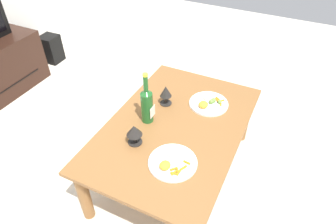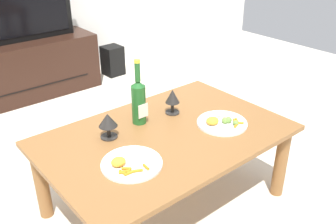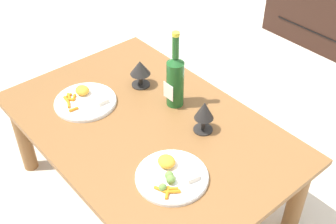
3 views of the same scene
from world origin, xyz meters
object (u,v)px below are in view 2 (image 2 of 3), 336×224
dining_table (166,145)px  goblet_left (108,122)px  wine_bottle (139,100)px  dinner_plate_left (131,163)px  floor_speaker (113,60)px  goblet_right (172,98)px  dinner_plate_right (222,122)px  tv_screen (8,6)px  tv_stand (20,71)px

dining_table → goblet_left: size_ratio=9.45×
wine_bottle → dinner_plate_left: bearing=-131.4°
floor_speaker → goblet_right: bearing=-113.1°
goblet_left → dinner_plate_right: 0.59m
dining_table → wine_bottle: size_ratio=3.50×
floor_speaker → tv_screen: bearing=176.3°
floor_speaker → goblet_right: (-0.67, -1.72, 0.39)m
floor_speaker → wine_bottle: size_ratio=0.84×
dining_table → goblet_right: bearing=41.3°
wine_bottle → floor_speaker: bearing=62.7°
wine_bottle → goblet_left: size_ratio=2.70×
floor_speaker → dinner_plate_right: size_ratio=1.11×
dining_table → goblet_right: size_ratio=8.68×
tv_stand → goblet_left: bearing=-95.4°
floor_speaker → wine_bottle: (-0.87, -1.69, 0.43)m
tv_stand → dinner_plate_left: bearing=-96.2°
goblet_left → dinner_plate_left: goblet_left is taller
tv_screen → wine_bottle: (0.04, -1.72, -0.22)m
tv_stand → goblet_right: 1.79m
dining_table → goblet_right: 0.28m
dining_table → dinner_plate_left: size_ratio=4.52×
tv_screen → goblet_left: 1.77m
tv_stand → floor_speaker: (0.91, -0.03, -0.10)m
tv_stand → dinner_plate_right: bearing=-80.0°
tv_screen → floor_speaker: 1.12m
wine_bottle → goblet_left: 0.21m
dining_table → goblet_right: goblet_right is taller
dining_table → tv_stand: tv_stand is taller
dining_table → dinner_plate_right: dinner_plate_right is taller
tv_stand → goblet_right: (0.24, -1.75, 0.29)m
tv_screen → wine_bottle: tv_screen is taller
tv_screen → floor_speaker: (0.91, -0.03, -0.65)m
tv_screen → goblet_left: tv_screen is taller
tv_screen → dinner_plate_right: (0.36, -2.01, -0.34)m
tv_stand → tv_screen: size_ratio=1.26×
goblet_left → dinner_plate_left: (-0.05, -0.26, -0.08)m
dining_table → floor_speaker: bearing=65.8°
tv_stand → wine_bottle: size_ratio=3.82×
floor_speaker → dinner_plate_left: bearing=-121.6°
goblet_left → goblet_right: (0.41, 0.00, 0.01)m
goblet_right → dinner_plate_left: size_ratio=0.52×
goblet_left → tv_screen: bearing=84.5°
goblet_right → floor_speaker: bearing=68.7°
dinner_plate_left → wine_bottle: bearing=48.6°
tv_stand → dinner_plate_right: size_ratio=5.04×
tv_screen → goblet_left: size_ratio=8.19×
goblet_right → tv_screen: bearing=97.9°
tv_screen → goblet_right: bearing=-82.1°
goblet_right → dinner_plate_right: goblet_right is taller
tv_stand → dinner_plate_left: dinner_plate_left is taller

